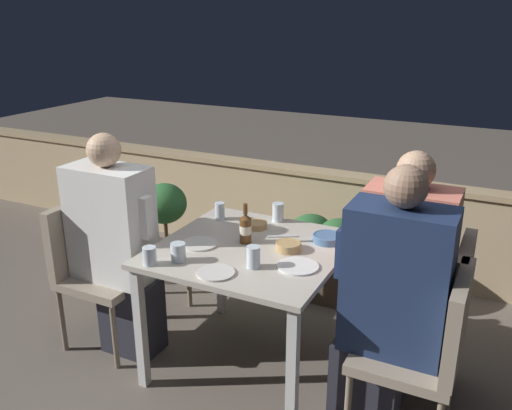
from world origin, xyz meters
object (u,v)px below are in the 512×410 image
at_px(chair_right_near, 429,343).
at_px(person_navy_jumper, 388,306).
at_px(person_white_polo, 117,247).
at_px(potted_plant, 165,222).
at_px(beer_bottle, 245,228).
at_px(person_coral_top, 399,274).
at_px(chair_left_near, 93,260).
at_px(chair_left_far, 132,238).
at_px(chair_right_far, 436,304).

distance_m(chair_right_near, person_navy_jumper, 0.24).
distance_m(person_white_polo, potted_plant, 0.95).
bearing_deg(person_navy_jumper, chair_right_near, 0.00).
bearing_deg(beer_bottle, person_white_polo, -162.79).
relative_size(person_white_polo, person_coral_top, 1.00).
xyz_separation_m(chair_left_near, beer_bottle, (0.93, 0.23, 0.29)).
xyz_separation_m(chair_left_far, potted_plant, (-0.09, 0.50, -0.08)).
bearing_deg(chair_left_far, chair_left_near, -89.58).
bearing_deg(chair_right_near, chair_left_near, -179.95).
relative_size(person_white_polo, person_navy_jumper, 0.99).
xyz_separation_m(person_coral_top, beer_bottle, (-0.83, -0.15, 0.17)).
xyz_separation_m(chair_left_near, chair_left_far, (-0.00, 0.38, 0.00)).
bearing_deg(person_coral_top, potted_plant, 164.75).
xyz_separation_m(person_coral_top, potted_plant, (-1.85, 0.50, -0.20)).
height_order(person_navy_jumper, beer_bottle, person_navy_jumper).
relative_size(chair_left_near, person_navy_jumper, 0.66).
bearing_deg(chair_right_far, beer_bottle, -171.75).
xyz_separation_m(chair_right_near, beer_bottle, (-1.05, 0.22, 0.29)).
bearing_deg(chair_left_near, chair_right_far, 10.84).
xyz_separation_m(chair_left_far, person_navy_jumper, (1.79, -0.38, 0.14)).
height_order(chair_left_far, beer_bottle, beer_bottle).
distance_m(person_white_polo, chair_left_far, 0.45).
height_order(person_white_polo, chair_right_far, person_white_polo).
bearing_deg(beer_bottle, chair_right_near, -11.99).
bearing_deg(person_coral_top, person_white_polo, -166.44).
distance_m(chair_left_far, potted_plant, 0.51).
bearing_deg(potted_plant, chair_left_far, -80.01).
height_order(beer_bottle, potted_plant, beer_bottle).
relative_size(person_white_polo, chair_right_near, 1.49).
bearing_deg(beer_bottle, chair_left_near, -166.36).
relative_size(person_navy_jumper, potted_plant, 1.78).
bearing_deg(potted_plant, person_coral_top, -15.25).
bearing_deg(chair_right_far, person_navy_jumper, -115.09).
height_order(person_white_polo, chair_left_far, person_white_polo).
distance_m(chair_right_near, beer_bottle, 1.12).
height_order(chair_right_near, person_navy_jumper, person_navy_jumper).
bearing_deg(person_navy_jumper, beer_bottle, 165.29).
relative_size(person_white_polo, chair_left_far, 1.49).
distance_m(person_coral_top, beer_bottle, 0.86).
bearing_deg(chair_left_near, chair_left_far, 90.42).
distance_m(chair_left_far, chair_right_near, 2.02).
bearing_deg(person_white_polo, person_coral_top, 13.56).
xyz_separation_m(person_navy_jumper, potted_plant, (-1.87, 0.88, -0.21)).
distance_m(chair_right_near, potted_plant, 2.25).
relative_size(chair_right_far, person_coral_top, 0.67).
distance_m(person_white_polo, person_navy_jumper, 1.58).
distance_m(chair_left_near, chair_left_far, 0.38).
distance_m(chair_left_near, person_navy_jumper, 1.79).
bearing_deg(person_white_polo, chair_right_near, 0.06).
relative_size(chair_left_far, person_coral_top, 0.67).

